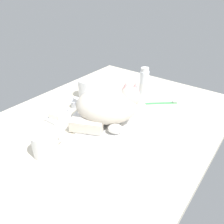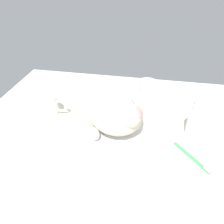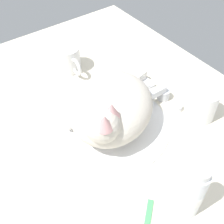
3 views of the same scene
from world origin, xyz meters
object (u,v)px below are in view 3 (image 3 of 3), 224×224
at_px(faucet, 159,95).
at_px(soap_bar, 134,74).
at_px(cat, 110,109).
at_px(rinse_cup, 202,104).
at_px(toothpaste_bottle, 193,192).
at_px(coffee_mug, 68,59).

height_order(faucet, soap_bar, faucet).
xyz_separation_m(faucet, cat, (0.00, -0.17, 0.05)).
xyz_separation_m(faucet, rinse_cup, (0.11, 0.05, 0.02)).
bearing_deg(cat, faucet, 90.76).
relative_size(faucet, cat, 0.45).
distance_m(faucet, rinse_cup, 0.12).
height_order(cat, rinse_cup, cat).
xyz_separation_m(cat, soap_bar, (-0.12, 0.18, -0.05)).
distance_m(cat, toothpaste_bottle, 0.28).
bearing_deg(rinse_cup, faucet, -155.58).
height_order(cat, soap_bar, cat).
xyz_separation_m(cat, toothpaste_bottle, (0.28, -0.00, -0.00)).
height_order(faucet, coffee_mug, coffee_mug).
bearing_deg(soap_bar, toothpaste_bottle, -24.15).
xyz_separation_m(soap_bar, toothpaste_bottle, (0.39, -0.18, 0.05)).
relative_size(rinse_cup, soap_bar, 1.45).
bearing_deg(soap_bar, rinse_cup, 12.11).
xyz_separation_m(faucet, coffee_mug, (-0.28, -0.13, 0.02)).
relative_size(cat, coffee_mug, 2.54).
bearing_deg(soap_bar, faucet, -1.02).
xyz_separation_m(rinse_cup, toothpaste_bottle, (0.17, -0.22, 0.03)).
height_order(rinse_cup, soap_bar, rinse_cup).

